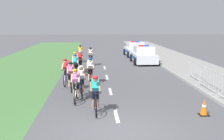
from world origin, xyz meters
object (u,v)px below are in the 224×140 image
cyclist_sixth (66,71)px  cyclist_eleventh (80,53)px  cyclist_eighth (80,61)px  cyclist_fourth (71,75)px  cyclist_seventh (76,65)px  police_car_nearest (144,55)px  crowd_barrier_rear (195,70)px  cyclist_lead (95,94)px  cyclist_fifth (90,70)px  traffic_cone_mid (204,107)px  police_car_second (135,50)px  cyclist_third (81,80)px  cyclist_tenth (91,56)px  cyclist_second (76,84)px  crowd_barrier_middle (207,79)px  cyclist_ninth (75,62)px

cyclist_sixth → cyclist_eleventh: (0.34, 9.86, 0.00)m
cyclist_eighth → cyclist_fourth: bearing=-91.9°
cyclist_sixth → cyclist_seventh: 2.38m
police_car_nearest → crowd_barrier_rear: size_ratio=1.90×
cyclist_lead → cyclist_fifth: same height
cyclist_sixth → cyclist_eleventh: same height
traffic_cone_mid → police_car_second: bearing=89.5°
cyclist_lead → cyclist_third: 2.80m
cyclist_fifth → cyclist_seventh: same height
cyclist_tenth → cyclist_eleventh: size_ratio=1.00×
cyclist_fifth → cyclist_second: bearing=-98.5°
cyclist_eighth → cyclist_second: bearing=-88.7°
police_car_nearest → cyclist_fifth: bearing=-118.2°
cyclist_third → crowd_barrier_middle: 6.38m
cyclist_fourth → cyclist_eleventh: (-0.01, 11.23, 0.00)m
cyclist_eleventh → crowd_barrier_rear: (7.21, -9.17, -0.14)m
cyclist_eighth → cyclist_eleventh: (-0.22, 5.17, 0.00)m
cyclist_third → cyclist_fifth: bearing=82.3°
police_car_nearest → traffic_cone_mid: 14.59m
cyclist_seventh → cyclist_eighth: 2.35m
police_car_nearest → traffic_cone_mid: police_car_nearest is taller
cyclist_third → crowd_barrier_middle: bearing=5.7°
cyclist_fourth → police_car_nearest: bearing=61.5°
cyclist_fifth → cyclist_eighth: (-0.78, 4.35, 0.00)m
cyclist_lead → traffic_cone_mid: bearing=-6.9°
cyclist_seventh → police_car_second: 12.99m
cyclist_second → crowd_barrier_rear: bearing=32.2°
cyclist_eighth → cyclist_eleventh: 5.18m
police_car_second → cyclist_sixth: bearing=-112.5°
cyclist_sixth → crowd_barrier_middle: (7.28, -1.98, -0.14)m
cyclist_seventh → police_car_nearest: bearing=49.5°
cyclist_third → cyclist_tenth: size_ratio=1.00×
cyclist_lead → cyclist_sixth: (-1.59, 5.34, 0.00)m
cyclist_second → cyclist_seventh: 5.95m
cyclist_fifth → cyclist_eighth: same height
cyclist_seventh → crowd_barrier_middle: size_ratio=0.74×
cyclist_eleventh → police_car_second: size_ratio=0.39×
crowd_barrier_middle → cyclist_ninth: bearing=141.2°
police_car_nearest → police_car_second: size_ratio=0.99×
police_car_nearest → crowd_barrier_rear: (1.71, -8.06, -0.03)m
police_car_second → crowd_barrier_middle: 16.18m
cyclist_fifth → police_car_second: bearing=71.9°
police_car_second → cyclist_fourth: bearing=-109.5°
cyclist_eighth → cyclist_tenth: same height
cyclist_fourth → cyclist_tenth: 8.92m
cyclist_seventh → crowd_barrier_rear: cyclist_seventh is taller
cyclist_lead → cyclist_eighth: same height
cyclist_tenth → crowd_barrier_rear: size_ratio=0.74×
cyclist_lead → cyclist_fourth: same height
cyclist_second → police_car_second: 18.44m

